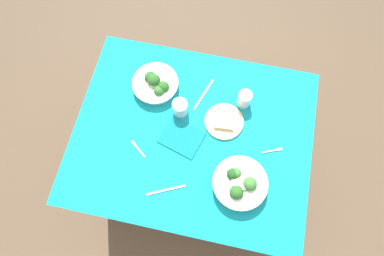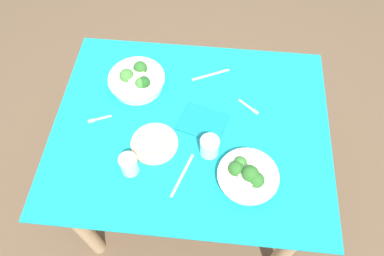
{
  "view_description": "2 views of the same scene",
  "coord_description": "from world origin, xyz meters",
  "px_view_note": "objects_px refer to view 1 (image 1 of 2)",
  "views": [
    {
      "loc": [
        0.11,
        -0.52,
        2.27
      ],
      "look_at": [
        -0.01,
        0.03,
        0.78
      ],
      "focal_mm": 31.05,
      "sensor_mm": 36.0,
      "label": 1
    },
    {
      "loc": [
        -0.08,
        0.79,
        2.03
      ],
      "look_at": [
        -0.01,
        0.02,
        0.78
      ],
      "focal_mm": 33.85,
      "sensor_mm": 36.0,
      "label": 2
    }
  ],
  "objects_px": {
    "bread_side_plate": "(224,121)",
    "table_knife_left": "(166,190)",
    "fork_by_near_bowl": "(138,148)",
    "napkin_folded_upper": "(182,138)",
    "water_glass_center": "(244,99)",
    "broccoli_bowl_far": "(156,84)",
    "fork_by_far_bowl": "(273,151)",
    "table_knife_right": "(204,94)",
    "broccoli_bowl_near": "(240,183)",
    "water_glass_side": "(180,108)"
  },
  "relations": [
    {
      "from": "bread_side_plate",
      "to": "table_knife_left",
      "type": "height_order",
      "value": "bread_side_plate"
    },
    {
      "from": "bread_side_plate",
      "to": "fork_by_near_bowl",
      "type": "relative_size",
      "value": 2.13
    },
    {
      "from": "bread_side_plate",
      "to": "napkin_folded_upper",
      "type": "height_order",
      "value": "bread_side_plate"
    },
    {
      "from": "table_knife_left",
      "to": "fork_by_near_bowl",
      "type": "bearing_deg",
      "value": -68.17
    },
    {
      "from": "water_glass_center",
      "to": "fork_by_near_bowl",
      "type": "relative_size",
      "value": 1.02
    },
    {
      "from": "bread_side_plate",
      "to": "fork_by_near_bowl",
      "type": "bearing_deg",
      "value": -149.89
    },
    {
      "from": "water_glass_center",
      "to": "table_knife_left",
      "type": "bearing_deg",
      "value": -118.53
    },
    {
      "from": "broccoli_bowl_far",
      "to": "fork_by_far_bowl",
      "type": "bearing_deg",
      "value": -18.81
    },
    {
      "from": "table_knife_right",
      "to": "broccoli_bowl_near",
      "type": "bearing_deg",
      "value": 49.78
    },
    {
      "from": "broccoli_bowl_far",
      "to": "water_glass_center",
      "type": "relative_size",
      "value": 2.54
    },
    {
      "from": "fork_by_near_bowl",
      "to": "napkin_folded_upper",
      "type": "relative_size",
      "value": 0.47
    },
    {
      "from": "bread_side_plate",
      "to": "fork_by_far_bowl",
      "type": "height_order",
      "value": "bread_side_plate"
    },
    {
      "from": "broccoli_bowl_near",
      "to": "napkin_folded_upper",
      "type": "distance_m",
      "value": 0.35
    },
    {
      "from": "napkin_folded_upper",
      "to": "table_knife_right",
      "type": "bearing_deg",
      "value": 76.96
    },
    {
      "from": "broccoli_bowl_near",
      "to": "table_knife_right",
      "type": "height_order",
      "value": "broccoli_bowl_near"
    },
    {
      "from": "broccoli_bowl_near",
      "to": "table_knife_right",
      "type": "bearing_deg",
      "value": 120.7
    },
    {
      "from": "water_glass_center",
      "to": "fork_by_far_bowl",
      "type": "relative_size",
      "value": 0.95
    },
    {
      "from": "broccoli_bowl_far",
      "to": "fork_by_near_bowl",
      "type": "xyz_separation_m",
      "value": [
        -0.01,
        -0.34,
        -0.03
      ]
    },
    {
      "from": "broccoli_bowl_near",
      "to": "table_knife_left",
      "type": "bearing_deg",
      "value": -163.88
    },
    {
      "from": "broccoli_bowl_near",
      "to": "fork_by_far_bowl",
      "type": "xyz_separation_m",
      "value": [
        0.13,
        0.2,
        -0.03
      ]
    },
    {
      "from": "fork_by_near_bowl",
      "to": "fork_by_far_bowl",
      "type": "bearing_deg",
      "value": -130.84
    },
    {
      "from": "napkin_folded_upper",
      "to": "table_knife_left",
      "type": "bearing_deg",
      "value": -93.27
    },
    {
      "from": "broccoli_bowl_far",
      "to": "broccoli_bowl_near",
      "type": "height_order",
      "value": "broccoli_bowl_near"
    },
    {
      "from": "broccoli_bowl_near",
      "to": "fork_by_far_bowl",
      "type": "bearing_deg",
      "value": 55.79
    },
    {
      "from": "broccoli_bowl_far",
      "to": "fork_by_far_bowl",
      "type": "relative_size",
      "value": 2.42
    },
    {
      "from": "fork_by_near_bowl",
      "to": "table_knife_right",
      "type": "xyz_separation_m",
      "value": [
        0.25,
        0.35,
        -0.0
      ]
    },
    {
      "from": "water_glass_center",
      "to": "table_knife_left",
      "type": "distance_m",
      "value": 0.58
    },
    {
      "from": "fork_by_near_bowl",
      "to": "bread_side_plate",
      "type": "bearing_deg",
      "value": -111.79
    },
    {
      "from": "bread_side_plate",
      "to": "water_glass_side",
      "type": "distance_m",
      "value": 0.22
    },
    {
      "from": "water_glass_side",
      "to": "napkin_folded_upper",
      "type": "xyz_separation_m",
      "value": [
        0.04,
        -0.14,
        -0.04
      ]
    },
    {
      "from": "fork_by_near_bowl",
      "to": "table_knife_right",
      "type": "relative_size",
      "value": 0.46
    },
    {
      "from": "water_glass_side",
      "to": "fork_by_near_bowl",
      "type": "distance_m",
      "value": 0.28
    },
    {
      "from": "broccoli_bowl_far",
      "to": "fork_by_far_bowl",
      "type": "xyz_separation_m",
      "value": [
        0.63,
        -0.21,
        -0.03
      ]
    },
    {
      "from": "table_knife_left",
      "to": "table_knife_right",
      "type": "distance_m",
      "value": 0.52
    },
    {
      "from": "water_glass_side",
      "to": "table_knife_right",
      "type": "distance_m",
      "value": 0.15
    },
    {
      "from": "bread_side_plate",
      "to": "fork_by_far_bowl",
      "type": "bearing_deg",
      "value": -20.7
    },
    {
      "from": "napkin_folded_upper",
      "to": "fork_by_near_bowl",
      "type": "bearing_deg",
      "value": -153.6
    },
    {
      "from": "water_glass_side",
      "to": "fork_by_far_bowl",
      "type": "height_order",
      "value": "water_glass_side"
    },
    {
      "from": "bread_side_plate",
      "to": "water_glass_center",
      "type": "relative_size",
      "value": 2.09
    },
    {
      "from": "broccoli_bowl_near",
      "to": "fork_by_near_bowl",
      "type": "relative_size",
      "value": 2.77
    },
    {
      "from": "bread_side_plate",
      "to": "water_glass_side",
      "type": "height_order",
      "value": "water_glass_side"
    },
    {
      "from": "broccoli_bowl_far",
      "to": "water_glass_side",
      "type": "height_order",
      "value": "broccoli_bowl_far"
    },
    {
      "from": "fork_by_far_bowl",
      "to": "fork_by_near_bowl",
      "type": "height_order",
      "value": "same"
    },
    {
      "from": "bread_side_plate",
      "to": "table_knife_left",
      "type": "distance_m",
      "value": 0.43
    },
    {
      "from": "fork_by_far_bowl",
      "to": "bread_side_plate",
      "type": "bearing_deg",
      "value": 136.17
    },
    {
      "from": "water_glass_center",
      "to": "fork_by_far_bowl",
      "type": "distance_m",
      "value": 0.28
    },
    {
      "from": "broccoli_bowl_far",
      "to": "fork_by_near_bowl",
      "type": "relative_size",
      "value": 2.58
    },
    {
      "from": "water_glass_side",
      "to": "broccoli_bowl_near",
      "type": "bearing_deg",
      "value": -41.52
    },
    {
      "from": "napkin_folded_upper",
      "to": "fork_by_far_bowl",
      "type": "bearing_deg",
      "value": 3.6
    },
    {
      "from": "broccoli_bowl_far",
      "to": "fork_by_far_bowl",
      "type": "distance_m",
      "value": 0.66
    }
  ]
}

